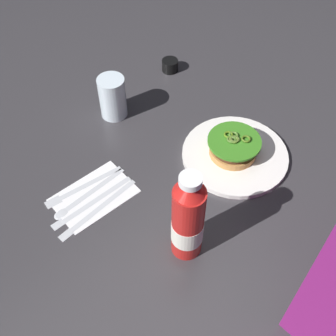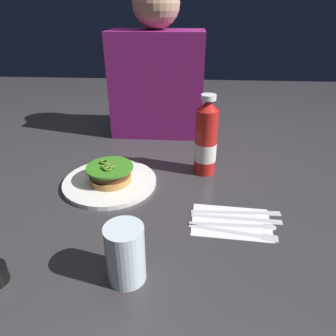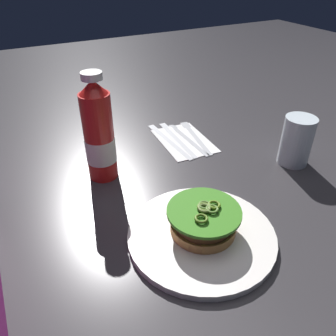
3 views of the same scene
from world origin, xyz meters
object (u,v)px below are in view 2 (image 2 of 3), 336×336
butter_knife (242,218)px  diner_person (157,73)px  water_glass (125,254)px  burger_sandwich (110,174)px  spoon_utensil (245,224)px  napkin (231,222)px  ketchup_bottle (206,140)px  dinner_plate (110,182)px  fork_utensil (241,232)px  steak_knife (242,212)px

butter_knife → diner_person: diner_person is taller
water_glass → diner_person: 0.75m
burger_sandwich → spoon_utensil: size_ratio=0.65×
diner_person → burger_sandwich: bearing=-102.3°
spoon_utensil → butter_knife: 0.02m
napkin → diner_person: bearing=112.1°
water_glass → ketchup_bottle: bearing=69.5°
napkin → spoon_utensil: size_ratio=0.91×
water_glass → dinner_plate: bearing=108.8°
fork_utensil → diner_person: bearing=112.1°
fork_utensil → spoon_utensil: (0.01, 0.03, 0.00)m
ketchup_bottle → spoon_utensil: ketchup_bottle is taller
butter_knife → steak_knife: (0.00, 0.03, 0.00)m
napkin → steak_knife: size_ratio=0.83×
ketchup_bottle → steak_knife: size_ratio=1.09×
burger_sandwich → water_glass: bearing=-71.6°
spoon_utensil → steak_knife: (0.00, 0.05, 0.00)m
water_glass → fork_utensil: water_glass is taller
dinner_plate → butter_knife: dinner_plate is taller
steak_knife → fork_utensil: bearing=-99.7°
burger_sandwich → ketchup_bottle: 0.29m
fork_utensil → steak_knife: same height
steak_knife → water_glass: bearing=-138.3°
ketchup_bottle → water_glass: ketchup_bottle is taller
dinner_plate → fork_utensil: 0.39m
dinner_plate → diner_person: bearing=76.9°
burger_sandwich → diner_person: (0.09, 0.41, 0.19)m
ketchup_bottle → spoon_utensil: 0.28m
steak_knife → dinner_plate: bearing=162.2°
water_glass → fork_utensil: (0.23, 0.14, -0.05)m
butter_knife → spoon_utensil: bearing=-85.3°
napkin → steak_knife: bearing=51.7°
burger_sandwich → dinner_plate: bearing=130.4°
napkin → fork_utensil: (0.02, -0.04, 0.00)m
ketchup_bottle → fork_utensil: bearing=-75.7°
fork_utensil → diner_person: (-0.24, 0.60, 0.22)m
napkin → spoon_utensil: bearing=-22.3°
steak_knife → diner_person: (-0.26, 0.52, 0.22)m
ketchup_bottle → spoon_utensil: bearing=-71.5°
burger_sandwich → water_glass: size_ratio=1.11×
burger_sandwich → napkin: size_ratio=0.71×
ketchup_bottle → fork_utensil: (0.07, -0.28, -0.10)m
burger_sandwich → butter_knife: size_ratio=0.61×
dinner_plate → burger_sandwich: 0.03m
burger_sandwich → steak_knife: size_ratio=0.59×
napkin → fork_utensil: fork_utensil is taller
steak_knife → diner_person: diner_person is taller
ketchup_bottle → butter_knife: size_ratio=1.11×
dinner_plate → diner_person: diner_person is taller
water_glass → fork_utensil: bearing=31.1°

